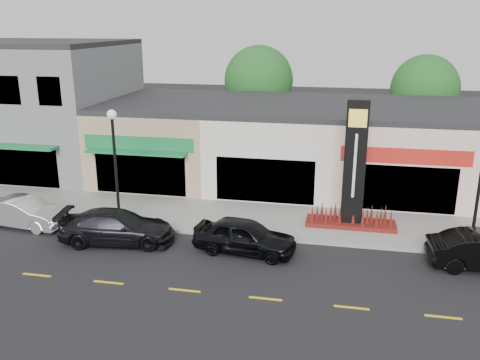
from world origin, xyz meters
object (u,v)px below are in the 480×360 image
at_px(lamp_west_near, 115,155).
at_px(car_black_sedan, 245,236).
at_px(pylon_sign, 353,183).
at_px(car_white_van, 24,212).
at_px(car_dark_sedan, 117,227).

bearing_deg(lamp_west_near, car_black_sedan, -15.91).
xyz_separation_m(pylon_sign, car_white_van, (-15.40, -2.80, -1.57)).
xyz_separation_m(pylon_sign, car_black_sedan, (-4.45, -3.56, -1.53)).
relative_size(pylon_sign, car_dark_sedan, 1.18).
bearing_deg(car_black_sedan, lamp_west_near, 81.76).
xyz_separation_m(lamp_west_near, pylon_sign, (11.00, 1.70, -1.20)).
xyz_separation_m(lamp_west_near, car_white_van, (-4.40, -1.10, -2.77)).
bearing_deg(pylon_sign, lamp_west_near, -171.23).
distance_m(car_white_van, car_dark_sedan, 5.27).
xyz_separation_m(car_dark_sedan, car_black_sedan, (5.75, 0.11, 0.01)).
bearing_deg(lamp_west_near, car_dark_sedan, -67.97).
bearing_deg(car_dark_sedan, lamp_west_near, 14.14).
relative_size(lamp_west_near, pylon_sign, 0.91).
distance_m(lamp_west_near, car_white_van, 5.31).
distance_m(car_white_van, car_black_sedan, 10.97).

